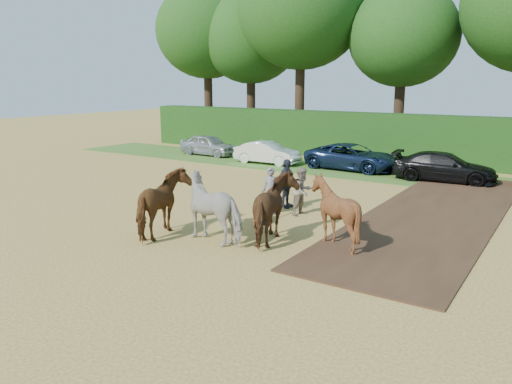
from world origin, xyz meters
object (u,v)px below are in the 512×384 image
(parked_cars, at_px, (459,168))
(plough_team, at_px, (248,208))
(spectator_near, at_px, (303,191))
(spectator_far, at_px, (286,184))

(parked_cars, bearing_deg, plough_team, -104.99)
(spectator_near, relative_size, spectator_far, 0.92)
(spectator_far, xyz_separation_m, parked_cars, (4.68, 9.33, -0.27))
(spectator_far, height_order, plough_team, plough_team)
(spectator_near, bearing_deg, plough_team, -166.55)
(parked_cars, bearing_deg, spectator_far, -116.65)
(spectator_far, distance_m, parked_cars, 10.44)
(spectator_near, relative_size, plough_team, 0.25)
(spectator_far, relative_size, plough_team, 0.28)
(spectator_far, distance_m, plough_team, 4.41)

